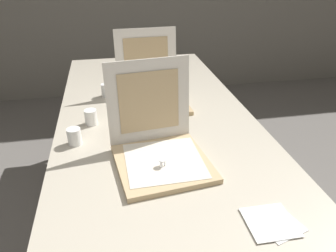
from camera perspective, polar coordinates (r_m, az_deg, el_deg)
table at (r=1.64m, az=-1.80°, el=-0.49°), size 0.98×2.27×0.75m
pizza_box_front at (r=1.29m, az=-1.51°, el=-3.93°), size 0.40×0.42×0.37m
pizza_box_middle at (r=1.81m, az=-2.90°, el=5.88°), size 0.37×0.41×0.37m
cup_white_mid at (r=1.62m, az=-13.40°, el=1.53°), size 0.06×0.06×0.07m
cup_white_far at (r=1.92m, az=-10.77°, el=6.20°), size 0.06×0.06×0.07m
cup_white_near_center at (r=1.46m, az=-16.14°, el=-1.79°), size 0.06×0.06×0.07m
napkin_pile at (r=1.10m, az=18.07°, el=-15.90°), size 0.18×0.16×0.01m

